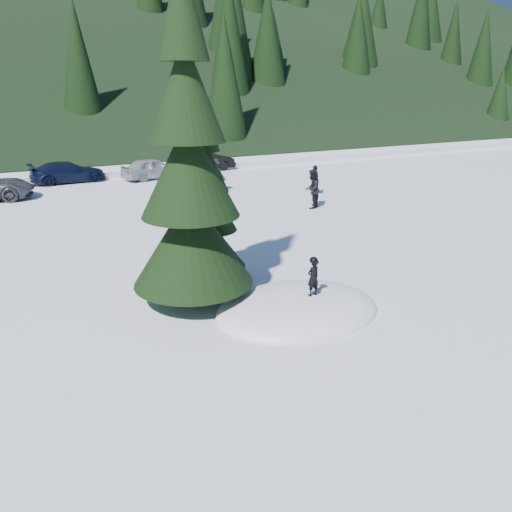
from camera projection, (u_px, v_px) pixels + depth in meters
name	position (u px, v px, depth m)	size (l,w,h in m)	color
ground	(298.00, 311.00, 13.10)	(200.00, 200.00, 0.00)	white
snow_mound	(298.00, 311.00, 13.10)	(4.48, 3.52, 0.96)	white
forest_hillside	(40.00, 19.00, 54.48)	(200.00, 60.00, 25.00)	black
spruce_tall	(190.00, 181.00, 12.59)	(3.20, 3.20, 8.60)	#311C10
spruce_short	(207.00, 212.00, 14.59)	(2.20, 2.20, 5.37)	#311C10
child_skier	(313.00, 278.00, 12.70)	(0.36, 0.23, 0.97)	black
adult_0	(312.00, 189.00, 23.74)	(0.91, 0.71, 1.87)	black
adult_1	(315.00, 180.00, 26.78)	(0.93, 0.39, 1.59)	black
adult_2	(215.00, 175.00, 27.39)	(1.19, 0.68, 1.84)	black
car_3	(68.00, 172.00, 30.16)	(1.77, 4.37, 1.27)	black
car_4	(152.00, 168.00, 31.34)	(1.57, 3.91, 1.33)	#9D9FA5
car_5	(204.00, 161.00, 34.29)	(1.47, 4.22, 1.39)	black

